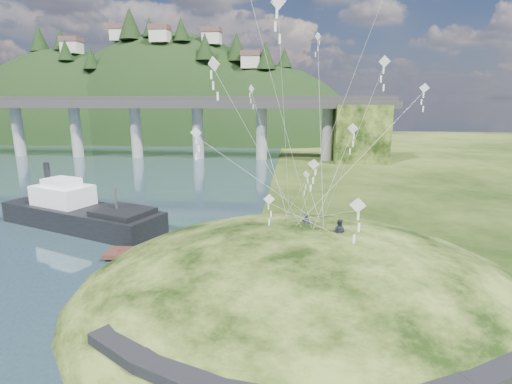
{
  "coord_description": "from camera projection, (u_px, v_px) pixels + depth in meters",
  "views": [
    {
      "loc": [
        7.11,
        -25.35,
        14.41
      ],
      "look_at": [
        4.0,
        6.0,
        7.0
      ],
      "focal_mm": 28.0,
      "sensor_mm": 36.0,
      "label": 1
    }
  ],
  "objects": [
    {
      "name": "footpath",
      "position": [
        298.0,
        380.0,
        17.91
      ],
      "size": [
        22.29,
        5.84,
        0.83
      ],
      "color": "black",
      "rests_on": "ground"
    },
    {
      "name": "bridge",
      "position": [
        157.0,
        118.0,
        96.74
      ],
      "size": [
        160.0,
        11.0,
        15.0
      ],
      "color": "#2D2B2B",
      "rests_on": "ground"
    },
    {
      "name": "grass_hill",
      "position": [
        304.0,
        315.0,
        30.05
      ],
      "size": [
        36.0,
        32.0,
        13.0
      ],
      "color": "black",
      "rests_on": "ground"
    },
    {
      "name": "ground",
      "position": [
        192.0,
        305.0,
        28.54
      ],
      "size": [
        320.0,
        320.0,
        0.0
      ],
      "primitive_type": "plane",
      "color": "black",
      "rests_on": "ground"
    },
    {
      "name": "wooden_dock",
      "position": [
        190.0,
        254.0,
        36.65
      ],
      "size": [
        15.68,
        3.49,
        1.11
      ],
      "color": "#361D16",
      "rests_on": "ground"
    },
    {
      "name": "far_ridge",
      "position": [
        162.0,
        157.0,
        152.78
      ],
      "size": [
        153.0,
        70.0,
        94.5
      ],
      "color": "black",
      "rests_on": "ground"
    },
    {
      "name": "work_barge",
      "position": [
        79.0,
        212.0,
        45.46
      ],
      "size": [
        21.02,
        12.55,
        7.14
      ],
      "color": "black",
      "rests_on": "ground"
    },
    {
      "name": "kite_flyers",
      "position": [
        331.0,
        218.0,
        29.2
      ],
      "size": [
        3.29,
        2.59,
        1.99
      ],
      "color": "#252832",
      "rests_on": "ground"
    },
    {
      "name": "kite_swarm",
      "position": [
        313.0,
        97.0,
        26.38
      ],
      "size": [
        18.41,
        16.83,
        22.13
      ],
      "color": "silver",
      "rests_on": "ground"
    }
  ]
}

